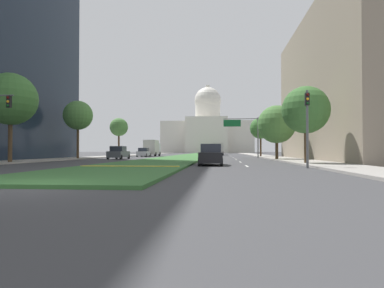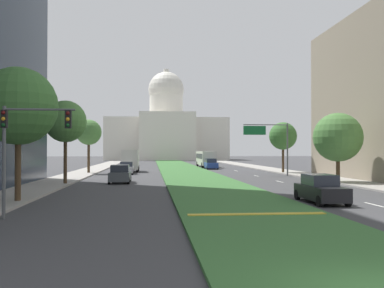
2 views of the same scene
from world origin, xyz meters
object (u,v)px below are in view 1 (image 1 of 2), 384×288
Objects in this scene: overhead_guide_sign at (245,129)px; street_tree_left_near at (11,99)px; box_truck_delivery at (152,148)px; sedan_lead_stopped at (211,155)px; capitol_building at (208,131)px; street_tree_left_mid at (78,116)px; street_tree_right_mid at (277,124)px; traffic_light_near_right at (307,118)px; street_tree_right_far at (261,128)px; sedan_midblock at (119,153)px; street_tree_right_near at (306,110)px; street_tree_left_far at (119,127)px; sedan_distant at (144,153)px; city_bus at (218,148)px; sedan_far_horizon at (217,152)px.

overhead_guide_sign is 34.62m from street_tree_left_near.
sedan_lead_stopped is at bearing -71.58° from box_truck_delivery.
street_tree_left_mid is (-12.73, -102.90, -3.60)m from capitol_building.
sedan_lead_stopped is (-7.60, -14.90, -3.58)m from street_tree_right_mid.
street_tree_left_near is 1.27× the size of box_truck_delivery.
capitol_building reaches higher than traffic_light_near_right.
traffic_light_near_right is at bearing -12.91° from street_tree_left_near.
street_tree_left_mid is at bearing 89.25° from street_tree_left_near.
sedan_midblock is at bearing -143.46° from street_tree_right_far.
street_tree_right_near is at bearing -89.67° from street_tree_right_far.
capitol_building is 5.32× the size of street_tree_left_far.
sedan_distant is (-17.96, 5.51, -3.88)m from overhead_guide_sign.
box_truck_delivery is 20.86m from city_bus.
street_tree_right_mid is 1.05× the size of box_truck_delivery.
street_tree_right_near is 8.99m from sedan_lead_stopped.
street_tree_left_far is 26.25m from street_tree_right_far.
street_tree_left_near is (-12.90, -116.63, -3.56)m from capitol_building.
street_tree_left_far reaches higher than street_tree_right_near.
street_tree_left_near reaches higher than street_tree_right_mid.
box_truck_delivery reaches higher than sedan_lead_stopped.
overhead_guide_sign is at bearing -17.05° from sedan_distant.
sedan_midblock is 40.40m from city_bus.
sedan_midblock is (4.79, 2.14, -4.93)m from street_tree_left_mid.
traffic_light_near_right is at bearing -61.92° from sedan_distant.
street_tree_right_far is 34.04m from sedan_lead_stopped.
sedan_far_horizon is (17.71, 31.87, -4.93)m from street_tree_left_mid.
capitol_building is 118.60m from sedan_lead_stopped.
street_tree_right_far reaches higher than sedan_lead_stopped.
street_tree_right_mid is 1.46× the size of sedan_lead_stopped.
box_truck_delivery is at bearing 42.65° from street_tree_left_far.
street_tree_right_far is (25.64, 17.59, -0.68)m from street_tree_left_mid.
street_tree_left_far is at bearing 91.69° from street_tree_left_mid.
street_tree_right_near is 1.42× the size of sedan_distant.
street_tree_left_mid is at bearing -155.91° from sedan_midblock.
street_tree_left_far reaches higher than traffic_light_near_right.
traffic_light_near_right is at bearing -57.05° from street_tree_left_far.
street_tree_left_near is at bearing -97.47° from box_truck_delivery.
sedan_distant is at bearing -133.36° from sedan_far_horizon.
street_tree_left_near reaches higher than sedan_far_horizon.
sedan_distant is (-20.97, 18.30, -3.61)m from street_tree_right_mid.
street_tree_left_near is 40.59m from street_tree_right_far.
overhead_guide_sign reaches higher than box_truck_delivery.
street_tree_left_near is 38.39m from box_truck_delivery.
street_tree_right_near reaches higher than overhead_guide_sign.
street_tree_left_near reaches higher than overhead_guide_sign.
street_tree_right_near reaches higher than sedan_distant.
sedan_lead_stopped is at bearing -165.99° from street_tree_right_near.
capitol_building is 63.23m from city_bus.
sedan_far_horizon is at bearing -91.35° from city_bus.
street_tree_left_mid is at bearing -88.31° from street_tree_left_far.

